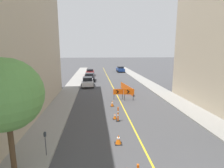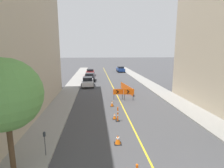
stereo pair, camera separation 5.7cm
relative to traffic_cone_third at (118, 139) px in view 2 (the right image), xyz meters
The scene contains 16 objects.
lane_stripe 20.30m from the traffic_cone_third, 85.81° to the left, with size 0.12×60.09×0.01m.
sidewalk_left 20.88m from the traffic_cone_third, 104.18° to the left, with size 2.54×60.09×0.13m.
sidewalk_right 21.79m from the traffic_cone_third, 68.24° to the left, with size 2.54×60.09×0.13m.
traffic_cone_third is the anchor object (origin of this frame).
traffic_cone_fourth 4.13m from the traffic_cone_third, 86.41° to the left, with size 0.36×0.36×0.52m.
traffic_cone_fifth 7.66m from the traffic_cone_third, 87.17° to the left, with size 0.39×0.39×0.61m.
delineator_post_rear 3.66m from the traffic_cone_third, 82.72° to the left, with size 0.34×0.34×1.26m.
arrow_barricade_primary 10.31m from the traffic_cone_third, 82.38° to the left, with size 1.22×0.09×1.31m.
arrow_barricade_secondary 10.07m from the traffic_cone_third, 75.16° to the left, with size 1.25×0.18×1.41m.
safety_mesh_fence 14.41m from the traffic_cone_third, 77.58° to the left, with size 0.87×5.43×0.99m.
parked_car_curb_near 18.77m from the traffic_cone_third, 98.00° to the left, with size 1.95×4.35×1.59m.
parked_car_curb_mid 24.05m from the traffic_cone_third, 95.79° to the left, with size 2.01×4.38×1.59m.
parked_car_curb_far 31.69m from the traffic_cone_third, 94.58° to the left, with size 1.93×4.30×1.59m.
parked_car_opposite_side 38.32m from the traffic_cone_third, 81.45° to the left, with size 1.96×4.36×1.59m.
parking_meter_near_curb 4.39m from the traffic_cone_third, 166.24° to the right, with size 0.12×0.11×1.41m.
street_tree_left_near 6.88m from the traffic_cone_third, 154.54° to the right, with size 3.18×3.18×5.47m.
Camera 2 is at (-2.84, -0.36, 5.87)m, focal length 28.00 mm.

